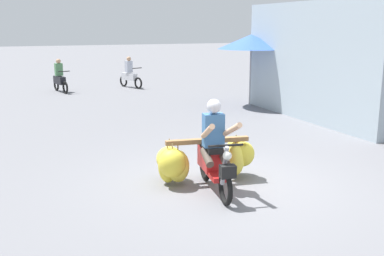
{
  "coord_description": "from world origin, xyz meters",
  "views": [
    {
      "loc": [
        -3.59,
        -6.81,
        2.76
      ],
      "look_at": [
        -0.45,
        0.82,
        0.9
      ],
      "focal_mm": 42.63,
      "sensor_mm": 36.0,
      "label": 1
    }
  ],
  "objects_px": {
    "motorbike_main_loaded": "(204,158)",
    "market_umbrella_near_shop": "(251,42)",
    "motorbike_distant_ahead_right": "(60,79)",
    "motorbike_distant_ahead_left": "(130,75)"
  },
  "relations": [
    {
      "from": "motorbike_distant_ahead_left",
      "to": "market_umbrella_near_shop",
      "type": "height_order",
      "value": "market_umbrella_near_shop"
    },
    {
      "from": "motorbike_main_loaded",
      "to": "motorbike_distant_ahead_right",
      "type": "distance_m",
      "value": 12.87
    },
    {
      "from": "motorbike_main_loaded",
      "to": "motorbike_distant_ahead_left",
      "type": "relative_size",
      "value": 1.3
    },
    {
      "from": "motorbike_distant_ahead_right",
      "to": "motorbike_main_loaded",
      "type": "bearing_deg",
      "value": -85.59
    },
    {
      "from": "motorbike_distant_ahead_right",
      "to": "market_umbrella_near_shop",
      "type": "height_order",
      "value": "market_umbrella_near_shop"
    },
    {
      "from": "motorbike_distant_ahead_right",
      "to": "market_umbrella_near_shop",
      "type": "relative_size",
      "value": 0.65
    },
    {
      "from": "motorbike_main_loaded",
      "to": "motorbike_distant_ahead_right",
      "type": "height_order",
      "value": "motorbike_main_loaded"
    },
    {
      "from": "motorbike_distant_ahead_left",
      "to": "motorbike_distant_ahead_right",
      "type": "xyz_separation_m",
      "value": [
        -3.1,
        -0.25,
        0.0
      ]
    },
    {
      "from": "motorbike_main_loaded",
      "to": "market_umbrella_near_shop",
      "type": "height_order",
      "value": "market_umbrella_near_shop"
    },
    {
      "from": "motorbike_main_loaded",
      "to": "motorbike_distant_ahead_left",
      "type": "distance_m",
      "value": 13.26
    }
  ]
}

